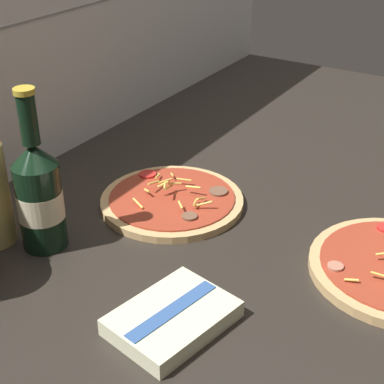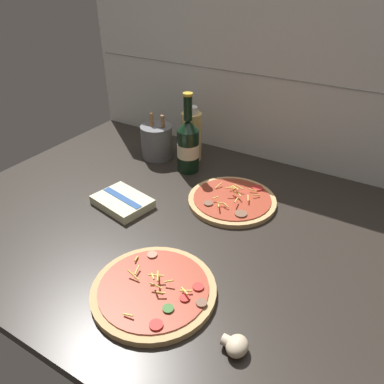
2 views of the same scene
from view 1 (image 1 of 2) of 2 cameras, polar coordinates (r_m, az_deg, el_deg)
counter_slab at (r=102.79cm, az=7.76°, el=-1.92°), size 160.00×90.00×2.50cm
tile_backsplash at (r=116.38cm, az=-12.83°, el=16.68°), size 160.00×1.13×60.00cm
pizza_far at (r=101.27cm, az=-1.94°, el=-0.81°), size 24.58×24.58×4.34cm
beer_bottle at (r=89.53cm, az=-14.62°, el=-0.18°), size 6.90×6.90×25.23cm
dish_towel at (r=76.17cm, az=-1.90°, el=-12.11°), size 17.04×13.81×2.56cm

